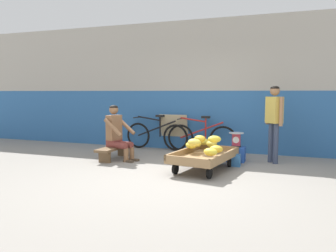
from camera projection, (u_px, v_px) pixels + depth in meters
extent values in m
plane|color=gray|center=(170.00, 180.00, 5.43)|extent=(80.00, 80.00, 0.00)
cube|color=#2D609E|center=(212.00, 121.00, 8.16)|extent=(16.00, 0.30, 1.44)
cube|color=#A8A399|center=(213.00, 55.00, 8.00)|extent=(16.00, 0.30, 1.67)
cube|color=#99754C|center=(204.00, 157.00, 6.10)|extent=(1.06, 1.56, 0.05)
cube|color=#99754C|center=(184.00, 151.00, 6.29)|extent=(0.27, 1.43, 0.10)
cube|color=#99754C|center=(225.00, 155.00, 5.90)|extent=(0.27, 1.43, 0.10)
cube|color=#99754C|center=(218.00, 148.00, 6.70)|extent=(0.84, 0.18, 0.10)
cube|color=#99754C|center=(187.00, 160.00, 5.49)|extent=(0.84, 0.18, 0.10)
cylinder|color=black|center=(199.00, 159.00, 6.71)|extent=(0.08, 0.19, 0.18)
cylinder|color=black|center=(230.00, 162.00, 6.40)|extent=(0.08, 0.19, 0.18)
cylinder|color=black|center=(175.00, 169.00, 5.83)|extent=(0.08, 0.19, 0.18)
cylinder|color=black|center=(209.00, 173.00, 5.52)|extent=(0.08, 0.19, 0.18)
ellipsoid|color=gold|center=(195.00, 144.00, 6.43)|extent=(0.27, 0.22, 0.13)
ellipsoid|color=yellow|center=(191.00, 145.00, 6.29)|extent=(0.30, 0.29, 0.13)
ellipsoid|color=yellow|center=(211.00, 152.00, 5.59)|extent=(0.28, 0.23, 0.13)
ellipsoid|color=gold|center=(216.00, 149.00, 5.86)|extent=(0.28, 0.24, 0.13)
ellipsoid|color=gold|center=(212.00, 144.00, 6.45)|extent=(0.30, 0.29, 0.13)
ellipsoid|color=gold|center=(204.00, 142.00, 6.73)|extent=(0.26, 0.21, 0.13)
ellipsoid|color=gold|center=(200.00, 139.00, 6.28)|extent=(0.30, 0.28, 0.13)
ellipsoid|color=yellow|center=(214.00, 139.00, 6.13)|extent=(0.28, 0.24, 0.13)
ellipsoid|color=yellow|center=(194.00, 142.00, 5.83)|extent=(0.28, 0.23, 0.13)
cube|color=brown|center=(114.00, 148.00, 7.13)|extent=(0.32, 1.11, 0.05)
cube|color=brown|center=(123.00, 151.00, 7.50)|extent=(0.24, 0.08, 0.22)
cube|color=brown|center=(105.00, 157.00, 6.78)|extent=(0.24, 0.08, 0.22)
cylinder|color=brown|center=(132.00, 154.00, 6.99)|extent=(0.10, 0.10, 0.27)
cube|color=#4C3D2D|center=(134.00, 160.00, 6.97)|extent=(0.23, 0.14, 0.04)
cylinder|color=brown|center=(124.00, 144.00, 7.08)|extent=(0.42, 0.22, 0.13)
cylinder|color=brown|center=(126.00, 155.00, 6.84)|extent=(0.10, 0.10, 0.27)
cube|color=#4C3D2D|center=(128.00, 161.00, 6.82)|extent=(0.23, 0.14, 0.04)
cylinder|color=brown|center=(119.00, 145.00, 6.93)|extent=(0.42, 0.22, 0.13)
cube|color=brown|center=(114.00, 143.00, 7.12)|extent=(0.28, 0.32, 0.14)
cube|color=brown|center=(114.00, 128.00, 7.08)|extent=(0.25, 0.35, 0.52)
cylinder|color=brown|center=(126.00, 126.00, 7.16)|extent=(0.47, 0.18, 0.36)
cylinder|color=brown|center=(113.00, 128.00, 6.83)|extent=(0.47, 0.18, 0.36)
sphere|color=brown|center=(114.00, 110.00, 7.04)|extent=(0.19, 0.19, 0.19)
ellipsoid|color=black|center=(114.00, 107.00, 7.04)|extent=(0.17, 0.17, 0.09)
cube|color=#234CA8|center=(236.00, 154.00, 6.89)|extent=(0.36, 0.28, 0.30)
cylinder|color=#28282D|center=(236.00, 146.00, 6.87)|extent=(0.20, 0.20, 0.03)
cube|color=#C6384C|center=(236.00, 140.00, 6.86)|extent=(0.16, 0.10, 0.24)
cylinder|color=white|center=(236.00, 140.00, 6.81)|extent=(0.13, 0.01, 0.13)
cylinder|color=#B2B5BA|center=(236.00, 133.00, 6.84)|extent=(0.30, 0.30, 0.01)
torus|color=black|center=(138.00, 135.00, 8.53)|extent=(0.64, 0.10, 0.64)
torus|color=black|center=(175.00, 138.00, 8.12)|extent=(0.64, 0.10, 0.64)
cylinder|color=black|center=(156.00, 128.00, 8.30)|extent=(1.03, 0.11, 0.43)
cylinder|color=black|center=(160.00, 127.00, 8.26)|extent=(0.04, 0.04, 0.48)
cylinder|color=black|center=(149.00, 118.00, 8.36)|extent=(0.62, 0.08, 0.12)
cube|color=black|center=(160.00, 116.00, 8.23)|extent=(0.21, 0.11, 0.05)
cylinder|color=black|center=(138.00, 117.00, 8.49)|extent=(0.06, 0.48, 0.03)
torus|color=black|center=(181.00, 138.00, 8.10)|extent=(0.64, 0.06, 0.64)
torus|color=black|center=(223.00, 140.00, 7.76)|extent=(0.64, 0.06, 0.64)
cylinder|color=#AD231E|center=(201.00, 130.00, 7.91)|extent=(1.03, 0.05, 0.43)
cylinder|color=#AD231E|center=(206.00, 129.00, 7.87)|extent=(0.04, 0.04, 0.48)
cylinder|color=#AD231E|center=(193.00, 120.00, 7.95)|extent=(0.62, 0.04, 0.12)
cube|color=black|center=(206.00, 117.00, 7.85)|extent=(0.20, 0.10, 0.05)
cylinder|color=black|center=(181.00, 119.00, 8.05)|extent=(0.03, 0.48, 0.03)
cube|color=#C6B289|center=(174.00, 132.00, 8.34)|extent=(0.70, 0.28, 0.87)
cylinder|color=#38425B|center=(276.00, 144.00, 6.65)|extent=(0.10, 0.10, 0.80)
cylinder|color=#38425B|center=(271.00, 142.00, 6.80)|extent=(0.10, 0.10, 0.80)
cube|color=gold|center=(274.00, 110.00, 6.66)|extent=(0.36, 0.37, 0.52)
cylinder|color=#9E704C|center=(281.00, 112.00, 6.46)|extent=(0.07, 0.07, 0.56)
cylinder|color=#9E704C|center=(268.00, 110.00, 6.86)|extent=(0.07, 0.07, 0.56)
sphere|color=#9E704C|center=(275.00, 91.00, 6.62)|extent=(0.19, 0.19, 0.19)
ellipsoid|color=black|center=(275.00, 88.00, 6.62)|extent=(0.17, 0.17, 0.09)
cube|color=#3370B7|center=(236.00, 160.00, 6.43)|extent=(0.18, 0.12, 0.24)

